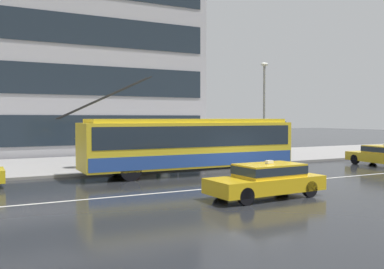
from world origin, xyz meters
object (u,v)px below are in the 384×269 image
(taxi_cross_traffic, at_px, (384,155))
(taxi_oncoming_near, at_px, (267,179))
(trolleybus, at_px, (190,144))
(street_lamp, at_px, (264,103))
(pedestrian_approaching_curb, at_px, (137,140))
(pedestrian_at_shelter, at_px, (157,139))
(pedestrian_walking_past, at_px, (84,140))
(bus_shelter, at_px, (145,134))

(taxi_cross_traffic, bearing_deg, taxi_oncoming_near, -158.62)
(trolleybus, bearing_deg, taxi_oncoming_near, -93.80)
(trolleybus, relative_size, street_lamp, 1.94)
(trolleybus, height_order, pedestrian_approaching_curb, trolleybus)
(pedestrian_at_shelter, bearing_deg, taxi_oncoming_near, -88.61)
(trolleybus, bearing_deg, pedestrian_approaching_curb, 120.06)
(trolleybus, distance_m, taxi_oncoming_near, 7.42)
(taxi_cross_traffic, relative_size, pedestrian_approaching_curb, 2.42)
(pedestrian_walking_past, xyz_separation_m, street_lamp, (11.69, -1.39, 2.28))
(taxi_oncoming_near, relative_size, pedestrian_approaching_curb, 2.35)
(pedestrian_at_shelter, bearing_deg, pedestrian_walking_past, 162.28)
(pedestrian_approaching_curb, distance_m, pedestrian_walking_past, 3.04)
(pedestrian_at_shelter, bearing_deg, street_lamp, -0.77)
(taxi_cross_traffic, bearing_deg, bus_shelter, 154.90)
(taxi_oncoming_near, distance_m, bus_shelter, 11.39)
(taxi_cross_traffic, distance_m, pedestrian_at_shelter, 14.11)
(trolleybus, distance_m, pedestrian_walking_past, 6.32)
(pedestrian_at_shelter, bearing_deg, pedestrian_approaching_curb, 163.47)
(taxi_cross_traffic, bearing_deg, trolleybus, 169.29)
(pedestrian_walking_past, bearing_deg, street_lamp, -6.77)
(pedestrian_at_shelter, relative_size, pedestrian_walking_past, 1.00)
(trolleybus, distance_m, bus_shelter, 4.11)
(bus_shelter, distance_m, pedestrian_at_shelter, 1.14)
(taxi_cross_traffic, bearing_deg, street_lamp, 136.50)
(taxi_oncoming_near, xyz_separation_m, pedestrian_at_shelter, (-0.25, 10.24, 1.04))
(taxi_oncoming_near, height_order, pedestrian_walking_past, pedestrian_walking_past)
(bus_shelter, xyz_separation_m, pedestrian_walking_past, (-3.67, 0.22, -0.26))
(taxi_oncoming_near, bearing_deg, pedestrian_walking_past, 110.32)
(trolleybus, relative_size, pedestrian_approaching_curb, 6.43)
(pedestrian_walking_past, relative_size, street_lamp, 0.30)
(street_lamp, bearing_deg, trolleybus, -158.13)
(bus_shelter, relative_size, pedestrian_approaching_curb, 1.93)
(pedestrian_at_shelter, distance_m, street_lamp, 8.00)
(pedestrian_at_shelter, xyz_separation_m, street_lamp, (7.67, -0.10, 2.28))
(taxi_cross_traffic, relative_size, bus_shelter, 1.25)
(street_lamp, bearing_deg, pedestrian_approaching_curb, 177.15)
(pedestrian_at_shelter, bearing_deg, bus_shelter, 107.97)
(pedestrian_at_shelter, distance_m, pedestrian_walking_past, 4.22)
(pedestrian_approaching_curb, bearing_deg, taxi_cross_traffic, -21.38)
(pedestrian_approaching_curb, relative_size, pedestrian_walking_past, 1.00)
(pedestrian_approaching_curb, height_order, street_lamp, street_lamp)
(bus_shelter, distance_m, pedestrian_approaching_curb, 1.11)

